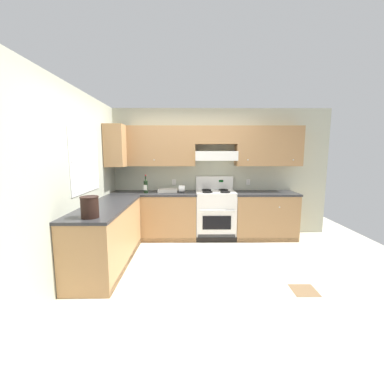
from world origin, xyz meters
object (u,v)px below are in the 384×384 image
object	(u,v)px
stove	(215,214)
wine_bottle	(146,186)
bowl	(168,191)
bucket	(90,207)
paper_towel_roll	(182,189)

from	to	relation	value
stove	wine_bottle	size ratio (longest dim) A/B	3.41
stove	bowl	distance (m)	1.04
bucket	bowl	bearing A→B (deg)	69.96
wine_bottle	paper_towel_roll	world-z (taller)	wine_bottle
stove	wine_bottle	world-z (taller)	wine_bottle
stove	paper_towel_roll	world-z (taller)	stove
bowl	bucket	size ratio (longest dim) A/B	1.47
wine_bottle	bowl	xyz separation A→B (m)	(0.41, 0.13, -0.12)
stove	wine_bottle	distance (m)	1.47
wine_bottle	paper_towel_roll	size ratio (longest dim) A/B	2.56
bucket	paper_towel_roll	world-z (taller)	bucket
bucket	paper_towel_roll	distance (m)	2.23
wine_bottle	bowl	world-z (taller)	wine_bottle
stove	bowl	world-z (taller)	stove
stove	paper_towel_roll	distance (m)	0.83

